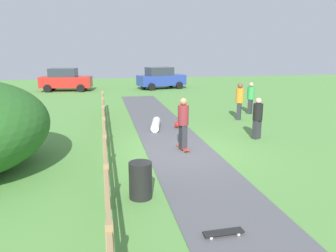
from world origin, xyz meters
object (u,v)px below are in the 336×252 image
skater_fallen (157,124)px  parked_car_red (65,80)px  parked_car_blue (161,78)px  trash_bin (140,180)px  bystander_orange (240,99)px  bystander_black (258,116)px  skater_riding (183,121)px  skateboard_loose (224,232)px  bystander_green (251,97)px

skater_fallen → parked_car_red: size_ratio=0.40×
parked_car_red → parked_car_blue: bearing=-0.1°
trash_bin → bystander_orange: bystander_orange is taller
bystander_black → skater_riding: bearing=-164.0°
skateboard_loose → bystander_green: size_ratio=0.46×
trash_bin → skater_riding: (1.92, 3.53, 0.61)m
trash_bin → parked_car_blue: (4.41, 21.90, 0.51)m
parked_car_red → parked_car_blue: 8.24m
skateboard_loose → parked_car_blue: parked_car_blue is taller
skater_fallen → bystander_orange: bystander_orange is taller
bystander_orange → parked_car_blue: parked_car_blue is taller
bystander_orange → parked_car_red: parked_car_red is taller
trash_bin → skater_riding: 4.07m
skater_fallen → bystander_orange: 4.61m
bystander_black → parked_car_red: (-9.03, 17.45, 0.05)m
bystander_black → parked_car_red: parked_car_red is taller
skater_riding → bystander_green: size_ratio=1.07×
parked_car_blue → skateboard_loose: bearing=-97.3°
bystander_green → bystander_orange: bystander_orange is taller
skater_fallen → skateboard_loose: bearing=-91.3°
bystander_orange → trash_bin: bearing=-126.5°
bystander_black → parked_car_red: bearing=117.3°
bystander_orange → bystander_black: bearing=-102.1°
skater_fallen → bystander_green: (5.64, 2.48, 0.76)m
trash_bin → bystander_black: (5.20, 4.47, 0.46)m
skater_riding → parked_car_red: bearing=107.4°
parked_car_red → bystander_green: bearing=-48.6°
skateboard_loose → parked_car_red: parked_car_red is taller
parked_car_red → skater_fallen: bearing=-70.2°
parked_car_red → bystander_orange: bearing=-54.8°
skateboard_loose → skater_fallen: bearing=88.7°
skater_fallen → parked_car_red: 15.95m
skateboard_loose → parked_car_blue: size_ratio=0.18×
bystander_green → bystander_orange: size_ratio=0.93×
bystander_green → parked_car_red: (-11.03, 12.51, -0.00)m
skater_fallen → parked_car_blue: bearing=79.3°
skateboard_loose → bystander_orange: size_ratio=0.43×
trash_bin → parked_car_blue: parked_car_blue is taller
bystander_black → bystander_green: 5.33m
skateboard_loose → bystander_green: bearing=62.9°
skater_riding → parked_car_blue: (2.49, 18.37, -0.10)m
bystander_black → parked_car_blue: (-0.79, 17.43, 0.05)m
bystander_black → skater_fallen: bearing=145.9°
skater_riding → parked_car_red: 19.27m
bystander_orange → parked_car_red: (-9.79, 13.88, -0.08)m
bystander_green → skater_fallen: bearing=-156.2°
trash_bin → parked_car_red: (-3.83, 21.92, 0.51)m
skater_fallen → parked_car_blue: parked_car_blue is taller
skater_fallen → parked_car_red: parked_car_red is taller
skater_fallen → bystander_orange: (4.39, 1.11, 0.84)m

